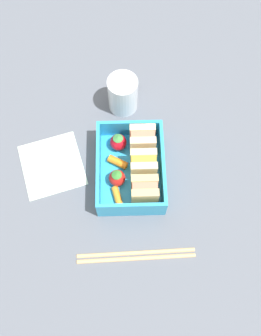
# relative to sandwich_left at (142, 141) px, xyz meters

# --- Properties ---
(ground_plane) EXTENTS (1.20, 1.20, 0.02)m
(ground_plane) POSITION_rel_sandwich_left_xyz_m (0.05, -0.02, -0.05)
(ground_plane) COLOR #545A65
(bento_tray) EXTENTS (0.17, 0.12, 0.01)m
(bento_tray) POSITION_rel_sandwich_left_xyz_m (0.05, -0.02, -0.03)
(bento_tray) COLOR #2A9ACF
(bento_tray) RESTS_ON ground_plane
(bento_rim) EXTENTS (0.17, 0.12, 0.05)m
(bento_rim) POSITION_rel_sandwich_left_xyz_m (0.05, -0.02, -0.01)
(bento_rim) COLOR #2A9ACF
(bento_rim) RESTS_ON bento_tray
(sandwich_left) EXTENTS (0.04, 0.05, 0.06)m
(sandwich_left) POSITION_rel_sandwich_left_xyz_m (0.00, 0.00, 0.00)
(sandwich_left) COLOR beige
(sandwich_left) RESTS_ON bento_tray
(sandwich_center_left) EXTENTS (0.04, 0.05, 0.06)m
(sandwich_center_left) POSITION_rel_sandwich_left_xyz_m (0.05, 0.00, 0.00)
(sandwich_center_left) COLOR beige
(sandwich_center_left) RESTS_ON bento_tray
(sandwich_center) EXTENTS (0.04, 0.05, 0.06)m
(sandwich_center) POSITION_rel_sandwich_left_xyz_m (0.10, 0.00, 0.00)
(sandwich_center) COLOR tan
(sandwich_center) RESTS_ON bento_tray
(strawberry_far_left) EXTENTS (0.03, 0.03, 0.04)m
(strawberry_far_left) POSITION_rel_sandwich_left_xyz_m (-0.00, -0.05, -0.01)
(strawberry_far_left) COLOR red
(strawberry_far_left) RESTS_ON bento_tray
(carrot_stick_far_left) EXTENTS (0.03, 0.04, 0.01)m
(carrot_stick_far_left) POSITION_rel_sandwich_left_xyz_m (0.03, -0.05, -0.02)
(carrot_stick_far_left) COLOR orange
(carrot_stick_far_left) RESTS_ON bento_tray
(strawberry_left) EXTENTS (0.03, 0.03, 0.04)m
(strawberry_left) POSITION_rel_sandwich_left_xyz_m (0.07, -0.05, -0.01)
(strawberry_left) COLOR red
(strawberry_left) RESTS_ON bento_tray
(carrot_stick_left) EXTENTS (0.04, 0.02, 0.01)m
(carrot_stick_left) POSITION_rel_sandwich_left_xyz_m (0.10, -0.05, -0.02)
(carrot_stick_left) COLOR orange
(carrot_stick_left) RESTS_ON bento_tray
(chopstick_pair) EXTENTS (0.02, 0.21, 0.01)m
(chopstick_pair) POSITION_rel_sandwich_left_xyz_m (0.20, -0.02, -0.04)
(chopstick_pair) COLOR tan
(chopstick_pair) RESTS_ON ground_plane
(drinking_glass) EXTENTS (0.06, 0.06, 0.08)m
(drinking_glass) POSITION_rel_sandwich_left_xyz_m (-0.10, -0.03, -0.00)
(drinking_glass) COLOR white
(drinking_glass) RESTS_ON ground_plane
(folded_napkin) EXTENTS (0.14, 0.14, 0.00)m
(folded_napkin) POSITION_rel_sandwich_left_xyz_m (0.03, -0.17, -0.04)
(folded_napkin) COLOR silver
(folded_napkin) RESTS_ON ground_plane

